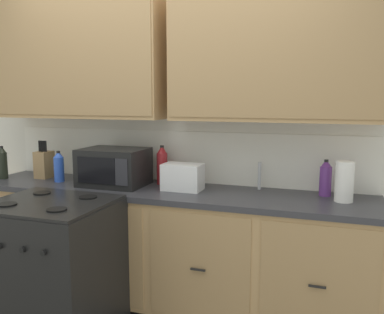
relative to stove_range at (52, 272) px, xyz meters
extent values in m
cube|color=silver|center=(0.51, 0.96, 0.81)|extent=(4.15, 0.05, 2.55)
cube|color=white|center=(0.51, 0.93, 0.65)|extent=(2.95, 0.01, 0.40)
cube|color=tan|center=(-0.25, 0.76, 1.43)|extent=(1.43, 0.34, 0.95)
cube|color=#A58052|center=(-0.25, 0.59, 1.43)|extent=(1.40, 0.01, 0.89)
cube|color=tan|center=(1.28, 0.76, 1.43)|extent=(1.43, 0.34, 0.95)
cube|color=#A58052|center=(1.28, 0.59, 1.43)|extent=(1.40, 0.01, 0.89)
cube|color=black|center=(0.51, 0.66, -0.42)|extent=(2.89, 0.48, 0.10)
cube|color=tan|center=(0.51, 0.63, 0.02)|extent=(2.95, 0.60, 0.79)
cube|color=#A88354|center=(-0.59, 0.33, 0.02)|extent=(0.68, 0.01, 0.72)
cube|color=black|center=(-0.59, 0.31, 0.02)|extent=(0.10, 0.01, 0.01)
cube|color=#A88354|center=(0.14, 0.33, 0.02)|extent=(0.68, 0.01, 0.72)
cube|color=black|center=(0.14, 0.31, 0.02)|extent=(0.10, 0.01, 0.01)
cube|color=#A88354|center=(0.88, 0.33, 0.02)|extent=(0.68, 0.01, 0.72)
cube|color=black|center=(0.88, 0.31, 0.02)|extent=(0.10, 0.01, 0.01)
cube|color=#A88354|center=(1.62, 0.33, 0.02)|extent=(0.68, 0.01, 0.72)
cube|color=black|center=(1.62, 0.31, 0.02)|extent=(0.10, 0.01, 0.01)
cube|color=#333338|center=(0.51, 0.63, 0.43)|extent=(2.98, 0.63, 0.04)
cube|color=#A8AAAF|center=(1.18, 0.66, 0.44)|extent=(0.56, 0.38, 0.02)
cube|color=black|center=(0.00, 0.00, -0.01)|extent=(0.76, 0.66, 0.92)
cube|color=black|center=(0.00, 0.00, 0.46)|extent=(0.74, 0.65, 0.02)
cylinder|color=black|center=(-0.18, -0.16, 0.47)|extent=(0.12, 0.12, 0.01)
cylinder|color=black|center=(0.18, -0.16, 0.47)|extent=(0.12, 0.12, 0.01)
cylinder|color=black|center=(-0.18, 0.16, 0.47)|extent=(0.12, 0.12, 0.01)
cylinder|color=black|center=(0.18, 0.16, 0.47)|extent=(0.12, 0.12, 0.01)
cylinder|color=black|center=(0.08, -0.34, 0.28)|extent=(0.03, 0.02, 0.03)
cylinder|color=black|center=(0.22, -0.34, 0.28)|extent=(0.03, 0.02, 0.03)
cube|color=black|center=(0.11, 0.63, 0.59)|extent=(0.48, 0.36, 0.28)
cube|color=black|center=(0.07, 0.45, 0.59)|extent=(0.31, 0.01, 0.19)
cube|color=#28282D|center=(0.27, 0.45, 0.59)|extent=(0.10, 0.01, 0.19)
cube|color=white|center=(0.66, 0.65, 0.55)|extent=(0.28, 0.18, 0.19)
cube|color=black|center=(0.61, 0.65, 0.64)|extent=(0.02, 0.13, 0.01)
cube|color=black|center=(0.71, 0.65, 0.64)|extent=(0.02, 0.13, 0.01)
cube|color=#9C794E|center=(-0.59, 0.70, 0.56)|extent=(0.11, 0.14, 0.22)
cylinder|color=black|center=(-0.62, 0.69, 0.72)|extent=(0.02, 0.02, 0.09)
cylinder|color=black|center=(-0.60, 0.69, 0.72)|extent=(0.02, 0.02, 0.09)
cylinder|color=black|center=(-0.58, 0.69, 0.72)|extent=(0.02, 0.02, 0.09)
cylinder|color=black|center=(-0.56, 0.69, 0.72)|extent=(0.02, 0.02, 0.09)
cylinder|color=#B2B5BA|center=(1.18, 0.84, 0.55)|extent=(0.02, 0.02, 0.20)
cylinder|color=white|center=(1.75, 0.66, 0.58)|extent=(0.12, 0.12, 0.26)
cylinder|color=black|center=(-0.88, 0.56, 0.56)|extent=(0.08, 0.08, 0.22)
cone|color=black|center=(-0.88, 0.56, 0.70)|extent=(0.07, 0.07, 0.05)
cylinder|color=black|center=(-0.88, 0.56, 0.72)|extent=(0.03, 0.03, 0.02)
cylinder|color=#663384|center=(1.63, 0.79, 0.55)|extent=(0.08, 0.08, 0.20)
cone|color=#663384|center=(1.63, 0.79, 0.68)|extent=(0.07, 0.07, 0.05)
cylinder|color=black|center=(1.63, 0.79, 0.69)|extent=(0.03, 0.03, 0.02)
cylinder|color=#237A38|center=(-0.23, 0.78, 0.54)|extent=(0.08, 0.08, 0.18)
cone|color=#237A38|center=(-0.23, 0.78, 0.66)|extent=(0.07, 0.07, 0.04)
cylinder|color=black|center=(-0.23, 0.78, 0.67)|extent=(0.03, 0.03, 0.02)
cylinder|color=blue|center=(-0.37, 0.60, 0.55)|extent=(0.08, 0.08, 0.20)
cone|color=blue|center=(-0.37, 0.60, 0.68)|extent=(0.07, 0.07, 0.05)
cylinder|color=black|center=(-0.37, 0.60, 0.69)|extent=(0.03, 0.03, 0.02)
cylinder|color=maroon|center=(0.44, 0.79, 0.57)|extent=(0.08, 0.08, 0.24)
cone|color=maroon|center=(0.44, 0.79, 0.72)|extent=(0.07, 0.07, 0.06)
cylinder|color=black|center=(0.44, 0.79, 0.75)|extent=(0.03, 0.03, 0.02)
camera|label=1|loc=(1.68, -2.10, 1.12)|focal=38.80mm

